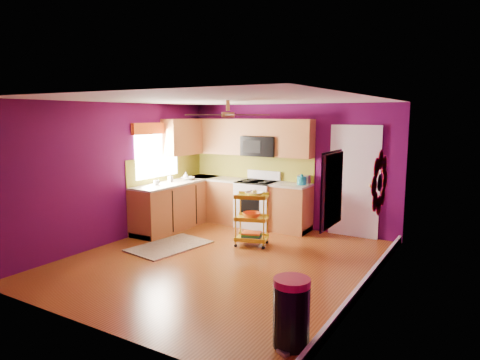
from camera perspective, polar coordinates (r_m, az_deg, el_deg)
The scene contains 18 objects.
ground at distance 6.86m, azimuth -2.45°, elevation -10.74°, with size 5.00×5.00×0.00m, color #693110.
room_envelope at distance 6.49m, azimuth -2.34°, elevation 2.96°, with size 4.54×5.04×2.52m.
lower_cabinets at distance 8.92m, azimuth -3.27°, elevation -3.30°, with size 2.81×2.31×0.94m.
electric_range at distance 8.80m, azimuth 2.33°, elevation -3.13°, with size 0.76×0.66×1.13m.
upper_cabinetry at distance 8.98m, azimuth -1.52°, elevation 5.59°, with size 2.80×2.30×1.26m.
left_window at distance 8.68m, azimuth -11.00°, elevation 4.92°, with size 0.08×1.35×1.08m.
panel_door at distance 8.26m, azimuth 15.00°, elevation -0.36°, with size 0.95×0.11×2.15m.
right_wall_art at distance 5.30m, azimuth 15.88°, elevation -0.70°, with size 0.04×2.74×1.04m.
ceiling_fan at distance 6.64m, azimuth -1.62°, elevation 8.77°, with size 1.01×1.01×0.26m.
shag_rug at distance 7.65m, azimuth -9.37°, elevation -8.69°, with size 0.84×1.37×0.02m, color black.
rolling_cart at distance 7.50m, azimuth 1.62°, elevation -4.96°, with size 0.65×0.55×1.00m.
trash_can at distance 4.43m, azimuth 6.87°, elevation -17.14°, with size 0.48×0.48×0.70m.
teal_kettle at distance 8.36m, azimuth 8.22°, elevation -0.06°, with size 0.18×0.18×0.21m.
toaster at distance 8.44m, azimuth 8.52°, elevation 0.05°, with size 0.22×0.15×0.18m, color beige.
soap_bottle_a at distance 8.74m, azimuth -9.28°, elevation 0.32°, with size 0.08×0.08×0.18m, color #EA3F72.
soap_bottle_b at distance 8.93m, azimuth -7.23°, elevation 0.52°, with size 0.13×0.13×0.17m, color white.
counter_dish at distance 8.98m, azimuth -6.94°, elevation 0.22°, with size 0.25×0.25×0.06m, color white.
counter_cup at distance 8.38m, azimuth -11.06°, elevation -0.36°, with size 0.12×0.12×0.10m, color white.
Camera 1 is at (3.57, -5.40, 2.27)m, focal length 32.00 mm.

